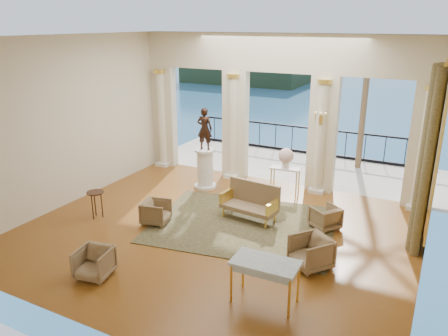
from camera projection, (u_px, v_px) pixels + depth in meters
The scene contains 23 objects.
floor at pixel (217, 232), 10.47m from camera, with size 9.00×9.00×0.00m, color #52220B.
room_walls at pixel (189, 124), 8.62m from camera, with size 9.00×9.00×9.00m.
arcade at pixel (278, 101), 12.86m from camera, with size 9.00×0.56×4.50m.
terrace at pixel (295, 167), 15.37m from camera, with size 10.00×3.60×0.10m, color #B4A995.
balustrade at pixel (309, 143), 16.57m from camera, with size 9.00×0.06×1.03m.
palm_tree at pixel (370, 45), 13.85m from camera, with size 2.00×2.00×4.50m.
headland at pixel (253, 65), 83.42m from camera, with size 22.00×18.00×6.00m, color black.
sea at pixel (415, 101), 62.85m from camera, with size 160.00×160.00×0.00m, color #225D94.
curtain at pixel (428, 160), 9.22m from camera, with size 0.33×1.40×4.09m.
window_frame at pixel (438, 158), 9.11m from camera, with size 0.04×1.60×3.40m, color #E9BF4C.
wall_sconce at pixel (321, 119), 12.10m from camera, with size 0.30×0.11×0.33m.
rug at pixel (243, 224), 10.85m from camera, with size 4.39×3.42×0.02m, color #272E15.
armchair_a at pixel (94, 262), 8.55m from camera, with size 0.65×0.61×0.67m, color #4B3824.
armchair_b at pixel (311, 251), 8.88m from camera, with size 0.71×0.67×0.73m, color #4B3824.
armchair_c at pixel (325, 216), 10.59m from camera, with size 0.61×0.57×0.62m, color #4B3824.
armchair_d at pixel (156, 211), 10.86m from camera, with size 0.63×0.59×0.65m, color #4B3824.
settee at pixel (251, 201), 11.07m from camera, with size 1.50×0.76×0.95m.
game_table at pixel (265, 266), 7.66m from camera, with size 1.20×0.68×0.81m.
pedestal at pixel (205, 169), 13.12m from camera, with size 0.66×0.66×1.21m.
statue at pixel (205, 129), 12.72m from camera, with size 0.45×0.30×1.24m, color black.
console_table at pixel (285, 172), 12.56m from camera, with size 0.89×0.44×0.82m.
urn at pixel (286, 157), 12.41m from camera, with size 0.43×0.43×0.57m.
side_table at pixel (95, 196), 11.08m from camera, with size 0.43×0.43×0.71m.
Camera 1 is at (4.51, -8.29, 4.80)m, focal length 35.00 mm.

